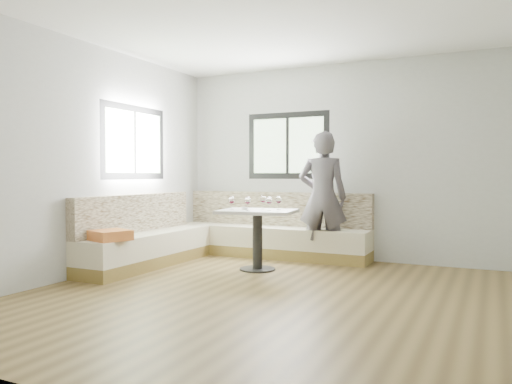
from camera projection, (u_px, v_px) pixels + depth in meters
room at (273, 155)px, 4.96m from camera, size 5.01×5.01×2.81m
banquette at (219, 237)px, 7.04m from camera, size 2.90×2.80×0.95m
table at (257, 225)px, 6.34m from camera, size 1.03×0.86×0.77m
person at (323, 197)px, 6.85m from camera, size 0.74×0.56×1.81m
olive_ramekin at (245, 208)px, 6.36m from camera, size 0.09×0.09×0.03m
wine_glass_a at (232, 200)px, 6.28m from camera, size 0.08×0.08×0.17m
wine_glass_b at (248, 201)px, 6.16m from camera, size 0.08×0.08×0.17m
wine_glass_c at (269, 201)px, 6.17m from camera, size 0.08×0.08×0.17m
wine_glass_d at (263, 200)px, 6.44m from camera, size 0.08×0.08×0.17m
wine_glass_e at (279, 200)px, 6.32m from camera, size 0.08×0.08×0.17m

